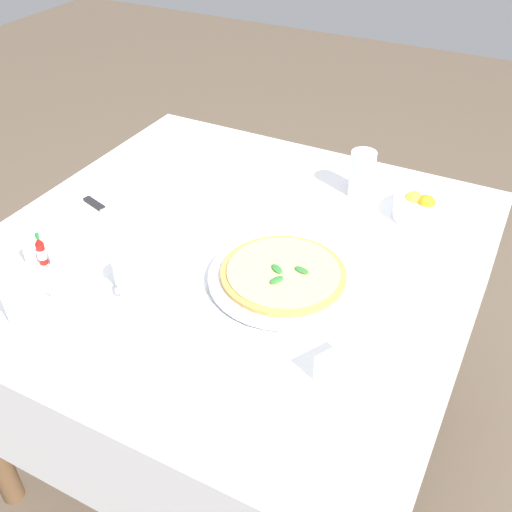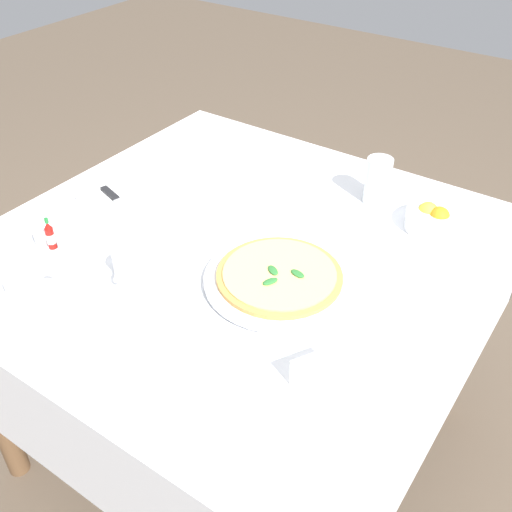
{
  "view_description": "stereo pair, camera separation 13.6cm",
  "coord_description": "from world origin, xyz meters",
  "px_view_note": "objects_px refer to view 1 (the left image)",
  "views": [
    {
      "loc": [
        0.59,
        -0.99,
        1.58
      ],
      "look_at": [
        0.08,
        -0.03,
        0.76
      ],
      "focal_mm": 41.95,
      "sensor_mm": 36.0,
      "label": 1
    },
    {
      "loc": [
        0.7,
        -0.92,
        1.58
      ],
      "look_at": [
        0.08,
        -0.03,
        0.76
      ],
      "focal_mm": 41.95,
      "sensor_mm": 36.0,
      "label": 2
    }
  ],
  "objects_px": {
    "pizza_plate": "(283,278)",
    "pepper_shaker": "(30,253)",
    "dinner_knife": "(106,211)",
    "menu_card": "(334,359)",
    "hot_sauce_bottle": "(41,251)",
    "napkin_folded": "(106,216)",
    "pizza": "(283,273)",
    "coffee_cup_near_left": "(26,308)",
    "salt_shaker": "(55,255)",
    "citrus_bowl": "(422,208)",
    "water_glass_left_edge": "(362,177)",
    "coffee_cup_far_right": "(132,275)"
  },
  "relations": [
    {
      "from": "pizza",
      "to": "coffee_cup_near_left",
      "type": "height_order",
      "value": "coffee_cup_near_left"
    },
    {
      "from": "dinner_knife",
      "to": "menu_card",
      "type": "distance_m",
      "value": 0.73
    },
    {
      "from": "salt_shaker",
      "to": "menu_card",
      "type": "height_order",
      "value": "menu_card"
    },
    {
      "from": "citrus_bowl",
      "to": "hot_sauce_bottle",
      "type": "distance_m",
      "value": 0.93
    },
    {
      "from": "water_glass_left_edge",
      "to": "citrus_bowl",
      "type": "xyz_separation_m",
      "value": [
        0.18,
        -0.03,
        -0.03
      ]
    },
    {
      "from": "pizza_plate",
      "to": "hot_sauce_bottle",
      "type": "relative_size",
      "value": 3.99
    },
    {
      "from": "water_glass_left_edge",
      "to": "menu_card",
      "type": "distance_m",
      "value": 0.65
    },
    {
      "from": "dinner_knife",
      "to": "hot_sauce_bottle",
      "type": "height_order",
      "value": "hot_sauce_bottle"
    },
    {
      "from": "water_glass_left_edge",
      "to": "pepper_shaker",
      "type": "bearing_deg",
      "value": -131.76
    },
    {
      "from": "coffee_cup_far_right",
      "to": "pepper_shaker",
      "type": "relative_size",
      "value": 2.32
    },
    {
      "from": "water_glass_left_edge",
      "to": "hot_sauce_bottle",
      "type": "height_order",
      "value": "water_glass_left_edge"
    },
    {
      "from": "hot_sauce_bottle",
      "to": "salt_shaker",
      "type": "height_order",
      "value": "hot_sauce_bottle"
    },
    {
      "from": "water_glass_left_edge",
      "to": "napkin_folded",
      "type": "height_order",
      "value": "water_glass_left_edge"
    },
    {
      "from": "menu_card",
      "to": "pizza",
      "type": "bearing_deg",
      "value": 74.6
    },
    {
      "from": "hot_sauce_bottle",
      "to": "pepper_shaker",
      "type": "relative_size",
      "value": 1.48
    },
    {
      "from": "menu_card",
      "to": "pepper_shaker",
      "type": "bearing_deg",
      "value": 120.31
    },
    {
      "from": "water_glass_left_edge",
      "to": "citrus_bowl",
      "type": "height_order",
      "value": "water_glass_left_edge"
    },
    {
      "from": "citrus_bowl",
      "to": "menu_card",
      "type": "relative_size",
      "value": 1.87
    },
    {
      "from": "water_glass_left_edge",
      "to": "pepper_shaker",
      "type": "relative_size",
      "value": 2.23
    },
    {
      "from": "napkin_folded",
      "to": "dinner_knife",
      "type": "xyz_separation_m",
      "value": [
        0.0,
        -0.0,
        0.01
      ]
    },
    {
      "from": "dinner_knife",
      "to": "pepper_shaker",
      "type": "xyz_separation_m",
      "value": [
        -0.04,
        -0.22,
        0.0
      ]
    },
    {
      "from": "pizza_plate",
      "to": "coffee_cup_far_right",
      "type": "bearing_deg",
      "value": -150.3
    },
    {
      "from": "coffee_cup_far_right",
      "to": "water_glass_left_edge",
      "type": "height_order",
      "value": "water_glass_left_edge"
    },
    {
      "from": "coffee_cup_far_right",
      "to": "citrus_bowl",
      "type": "bearing_deg",
      "value": 49.25
    },
    {
      "from": "pizza_plate",
      "to": "salt_shaker",
      "type": "xyz_separation_m",
      "value": [
        -0.49,
        -0.18,
        0.01
      ]
    },
    {
      "from": "pizza_plate",
      "to": "pizza",
      "type": "bearing_deg",
      "value": -49.41
    },
    {
      "from": "citrus_bowl",
      "to": "menu_card",
      "type": "height_order",
      "value": "citrus_bowl"
    },
    {
      "from": "citrus_bowl",
      "to": "pizza",
      "type": "bearing_deg",
      "value": -116.46
    },
    {
      "from": "pizza",
      "to": "hot_sauce_bottle",
      "type": "distance_m",
      "value": 0.55
    },
    {
      "from": "napkin_folded",
      "to": "pepper_shaker",
      "type": "bearing_deg",
      "value": -86.8
    },
    {
      "from": "pizza",
      "to": "dinner_knife",
      "type": "height_order",
      "value": "pizza"
    },
    {
      "from": "pizza_plate",
      "to": "hot_sauce_bottle",
      "type": "height_order",
      "value": "hot_sauce_bottle"
    },
    {
      "from": "pizza",
      "to": "hot_sauce_bottle",
      "type": "height_order",
      "value": "hot_sauce_bottle"
    },
    {
      "from": "hot_sauce_bottle",
      "to": "water_glass_left_edge",
      "type": "bearing_deg",
      "value": 49.23
    },
    {
      "from": "menu_card",
      "to": "pizza_plate",
      "type": "bearing_deg",
      "value": 74.6
    },
    {
      "from": "coffee_cup_near_left",
      "to": "napkin_folded",
      "type": "height_order",
      "value": "coffee_cup_near_left"
    },
    {
      "from": "dinner_knife",
      "to": "coffee_cup_near_left",
      "type": "bearing_deg",
      "value": -58.89
    },
    {
      "from": "salt_shaker",
      "to": "pepper_shaker",
      "type": "xyz_separation_m",
      "value": [
        -0.06,
        -0.02,
        0.0
      ]
    },
    {
      "from": "citrus_bowl",
      "to": "pepper_shaker",
      "type": "relative_size",
      "value": 2.67
    },
    {
      "from": "dinner_knife",
      "to": "citrus_bowl",
      "type": "bearing_deg",
      "value": 45.32
    },
    {
      "from": "pizza_plate",
      "to": "coffee_cup_near_left",
      "type": "xyz_separation_m",
      "value": [
        -0.41,
        -0.35,
        0.02
      ]
    },
    {
      "from": "pizza",
      "to": "hot_sauce_bottle",
      "type": "bearing_deg",
      "value": -159.44
    },
    {
      "from": "coffee_cup_near_left",
      "to": "coffee_cup_far_right",
      "type": "bearing_deg",
      "value": 56.18
    },
    {
      "from": "hot_sauce_bottle",
      "to": "menu_card",
      "type": "relative_size",
      "value": 1.03
    },
    {
      "from": "coffee_cup_far_right",
      "to": "napkin_folded",
      "type": "relative_size",
      "value": 0.54
    },
    {
      "from": "pizza_plate",
      "to": "pepper_shaker",
      "type": "height_order",
      "value": "pepper_shaker"
    },
    {
      "from": "citrus_bowl",
      "to": "napkin_folded",
      "type": "bearing_deg",
      "value": -151.6
    },
    {
      "from": "hot_sauce_bottle",
      "to": "menu_card",
      "type": "distance_m",
      "value": 0.71
    },
    {
      "from": "coffee_cup_far_right",
      "to": "citrus_bowl",
      "type": "relative_size",
      "value": 0.87
    },
    {
      "from": "hot_sauce_bottle",
      "to": "pepper_shaker",
      "type": "height_order",
      "value": "hot_sauce_bottle"
    }
  ]
}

